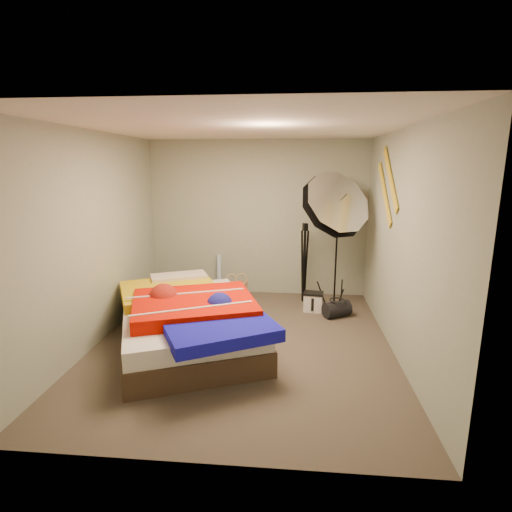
# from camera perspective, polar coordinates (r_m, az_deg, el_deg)

# --- Properties ---
(floor) EXTENTS (4.00, 4.00, 0.00)m
(floor) POSITION_cam_1_polar(r_m,az_deg,el_deg) (4.93, -1.84, -12.38)
(floor) COLOR #4B4037
(floor) RESTS_ON ground
(ceiling) EXTENTS (4.00, 4.00, 0.00)m
(ceiling) POSITION_cam_1_polar(r_m,az_deg,el_deg) (4.48, -2.08, 17.94)
(ceiling) COLOR silver
(ceiling) RESTS_ON wall_back
(wall_back) EXTENTS (3.50, 0.00, 3.50)m
(wall_back) POSITION_cam_1_polar(r_m,az_deg,el_deg) (6.51, 0.25, 5.34)
(wall_back) COLOR #959B8B
(wall_back) RESTS_ON floor
(wall_front) EXTENTS (3.50, 0.00, 3.50)m
(wall_front) POSITION_cam_1_polar(r_m,az_deg,el_deg) (2.63, -7.40, -6.16)
(wall_front) COLOR #959B8B
(wall_front) RESTS_ON floor
(wall_left) EXTENTS (0.00, 4.00, 4.00)m
(wall_left) POSITION_cam_1_polar(r_m,az_deg,el_deg) (5.07, -22.01, 2.23)
(wall_left) COLOR #959B8B
(wall_left) RESTS_ON floor
(wall_right) EXTENTS (0.00, 4.00, 4.00)m
(wall_right) POSITION_cam_1_polar(r_m,az_deg,el_deg) (4.66, 19.93, 1.55)
(wall_right) COLOR #959B8B
(wall_right) RESTS_ON floor
(tote_bag) EXTENTS (0.39, 0.24, 0.37)m
(tote_bag) POSITION_cam_1_polar(r_m,az_deg,el_deg) (6.21, -2.84, -5.20)
(tote_bag) COLOR #99765D
(tote_bag) RESTS_ON floor
(wrapping_roll) EXTENTS (0.10, 0.20, 0.66)m
(wrapping_roll) POSITION_cam_1_polar(r_m,az_deg,el_deg) (6.68, -5.28, -2.61)
(wrapping_roll) COLOR #6294CB
(wrapping_roll) RESTS_ON floor
(camera_case) EXTENTS (0.29, 0.22, 0.26)m
(camera_case) POSITION_cam_1_polar(r_m,az_deg,el_deg) (5.96, 8.16, -6.59)
(camera_case) COLOR silver
(camera_case) RESTS_ON floor
(duffel_bag) EXTENTS (0.43, 0.37, 0.23)m
(duffel_bag) POSITION_cam_1_polar(r_m,az_deg,el_deg) (5.80, 11.48, -7.46)
(duffel_bag) COLOR black
(duffel_bag) RESTS_ON floor
(wall_stripe_upper) EXTENTS (0.02, 0.91, 0.78)m
(wall_stripe_upper) POSITION_cam_1_polar(r_m,az_deg,el_deg) (5.16, 18.65, 10.51)
(wall_stripe_upper) COLOR gold
(wall_stripe_upper) RESTS_ON wall_right
(wall_stripe_lower) EXTENTS (0.02, 0.91, 0.78)m
(wall_stripe_lower) POSITION_cam_1_polar(r_m,az_deg,el_deg) (5.42, 17.90, 8.52)
(wall_stripe_lower) COLOR gold
(wall_stripe_lower) RESTS_ON wall_right
(bed) EXTENTS (2.26, 2.55, 0.63)m
(bed) POSITION_cam_1_polar(r_m,az_deg,el_deg) (4.86, -9.59, -8.92)
(bed) COLOR #423023
(bed) RESTS_ON floor
(photo_umbrella) EXTENTS (1.03, 1.13, 2.13)m
(photo_umbrella) POSITION_cam_1_polar(r_m,az_deg,el_deg) (5.76, 10.96, 6.93)
(photo_umbrella) COLOR black
(photo_umbrella) RESTS_ON floor
(camera_tripod) EXTENTS (0.09, 0.09, 1.24)m
(camera_tripod) POSITION_cam_1_polar(r_m,az_deg,el_deg) (6.21, 6.93, -0.18)
(camera_tripod) COLOR black
(camera_tripod) RESTS_ON floor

